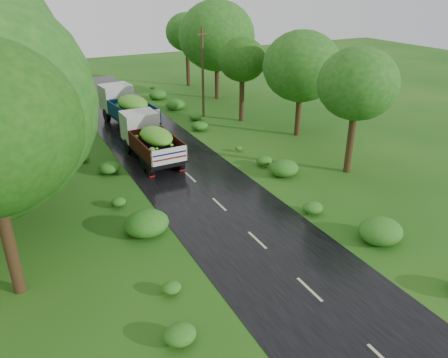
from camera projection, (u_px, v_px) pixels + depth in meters
ground at (309, 290)px, 17.23m from camera, size 120.00×120.00×0.00m
road at (247, 230)px, 21.27m from camera, size 6.50×80.00×0.02m
road_lines at (237, 221)px, 22.07m from camera, size 0.12×69.60×0.00m
truck_near at (149, 137)px, 29.03m from camera, size 2.48×6.65×2.77m
truck_far at (126, 105)px, 35.74m from camera, size 3.25×7.34×2.99m
utility_pole at (203, 72)px, 37.13m from camera, size 1.24×0.64×7.57m
trees_right at (246, 50)px, 37.11m from camera, size 5.11×30.19×7.86m
shrubs at (178, 161)px, 28.40m from camera, size 11.90×44.00×0.70m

